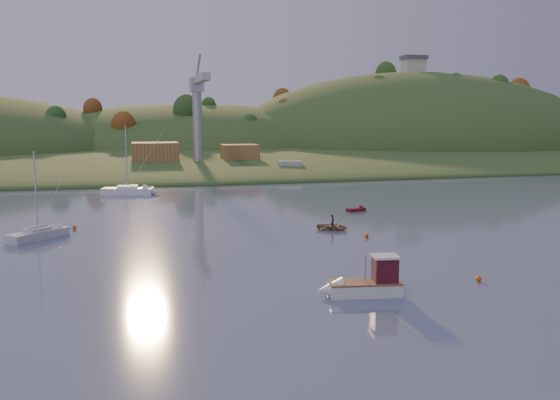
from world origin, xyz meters
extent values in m
plane|color=#3B4B62|center=(0.00, 0.00, 0.00)|extent=(500.00, 500.00, 0.00)
cube|color=#2E5020|center=(0.00, 230.00, 0.00)|extent=(620.00, 220.00, 1.50)
ellipsoid|color=#2E5020|center=(0.00, 165.00, 0.00)|extent=(640.00, 150.00, 7.00)
ellipsoid|color=#2E5020|center=(10.00, 210.00, 0.00)|extent=(140.00, 120.00, 36.00)
ellipsoid|color=#2E5020|center=(95.00, 195.00, 0.00)|extent=(150.00, 130.00, 60.00)
cube|color=beige|center=(95.00, 195.00, 32.50)|extent=(8.00, 6.00, 5.00)
cube|color=#595960|center=(95.00, 195.00, 35.70)|extent=(9.00, 7.00, 1.50)
cube|color=slate|center=(5.00, 122.00, 1.20)|extent=(42.00, 16.00, 2.40)
cube|color=#986132|center=(-8.00, 123.00, 4.80)|extent=(11.00, 8.00, 4.80)
cube|color=#986132|center=(13.00, 124.00, 4.40)|extent=(9.00, 7.00, 4.00)
cylinder|color=#B7B7BC|center=(2.00, 120.00, 11.40)|extent=(2.20, 2.20, 18.00)
cube|color=#B7B7BC|center=(2.00, 120.00, 20.90)|extent=(3.20, 3.20, 3.20)
cube|color=#B7B7BC|center=(2.00, 111.00, 21.90)|extent=(1.80, 18.00, 1.60)
cube|color=#B7B7BC|center=(2.00, 125.00, 21.90)|extent=(1.80, 10.00, 1.60)
cube|color=silver|center=(2.11, 13.09, 0.50)|extent=(5.80, 2.78, 1.00)
cone|color=silver|center=(-0.64, 13.49, 0.50)|extent=(2.22, 2.26, 2.01)
cube|color=brown|center=(2.11, 13.09, 1.02)|extent=(5.81, 2.83, 0.13)
cube|color=#4C111B|center=(3.66, 12.87, 2.01)|extent=(2.00, 1.91, 2.01)
cube|color=silver|center=(3.66, 12.87, 3.06)|extent=(2.26, 2.16, 0.17)
cylinder|color=silver|center=(2.11, 13.09, 2.34)|extent=(0.10, 0.10, 2.67)
cube|color=silver|center=(-25.28, 42.62, 0.49)|extent=(6.51, 6.64, 0.98)
cube|color=silver|center=(-25.28, 42.62, 1.03)|extent=(3.02, 3.05, 0.63)
cylinder|color=silver|center=(-25.28, 42.62, 5.46)|extent=(0.18, 0.18, 8.94)
cylinder|color=silver|center=(-25.28, 42.62, 1.28)|extent=(2.07, 2.14, 0.12)
cylinder|color=silver|center=(-25.28, 42.62, 1.38)|extent=(2.00, 2.05, 0.36)
cube|color=white|center=(-15.10, 80.47, 0.60)|extent=(9.08, 4.66, 1.20)
cube|color=white|center=(-15.10, 80.47, 1.25)|extent=(3.65, 2.70, 0.76)
cylinder|color=silver|center=(-15.10, 80.47, 6.64)|extent=(0.18, 0.18, 10.89)
cylinder|color=silver|center=(-15.10, 80.47, 1.50)|extent=(3.41, 0.97, 0.12)
cylinder|color=white|center=(-15.10, 80.47, 1.60)|extent=(3.04, 1.09, 0.36)
imported|color=#998054|center=(8.79, 40.06, 0.40)|extent=(4.72, 4.36, 0.80)
imported|color=black|center=(8.79, 40.06, 0.80)|extent=(0.64, 0.70, 1.61)
cube|color=#5E0D12|center=(16.86, 53.10, 0.23)|extent=(2.97, 1.77, 0.46)
cone|color=#5E0D12|center=(18.21, 53.45, 0.23)|extent=(1.22, 1.32, 1.11)
cube|color=slate|center=(21.82, 108.00, 0.81)|extent=(13.42, 8.26, 1.63)
cube|color=#B7B7BC|center=(21.82, 108.00, 2.17)|extent=(6.00, 4.27, 2.17)
sphere|color=#E3530B|center=(12.95, 14.51, 0.25)|extent=(0.50, 0.50, 0.50)
sphere|color=#E3530B|center=(10.94, 34.43, 0.25)|extent=(0.50, 0.50, 0.50)
sphere|color=#E3530B|center=(-21.77, 48.24, 0.25)|extent=(0.50, 0.50, 0.50)
camera|label=1|loc=(-15.84, -30.82, 13.97)|focal=40.00mm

